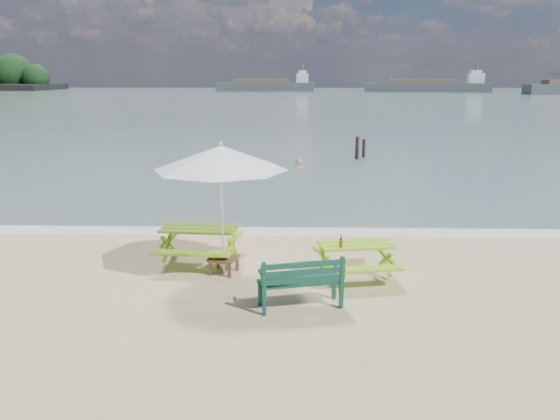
{
  "coord_description": "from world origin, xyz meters",
  "views": [
    {
      "loc": [
        0.37,
        -9.16,
        4.03
      ],
      "look_at": [
        0.06,
        3.0,
        1.0
      ],
      "focal_mm": 35.0,
      "sensor_mm": 36.0,
      "label": 1
    }
  ],
  "objects_px": {
    "patio_umbrella": "(221,158)",
    "beer_bottle": "(341,243)",
    "picnic_table_left": "(200,245)",
    "side_table": "(224,265)",
    "picnic_table_right": "(355,261)",
    "swimmer": "(298,177)",
    "park_bench": "(300,292)"
  },
  "relations": [
    {
      "from": "picnic_table_right",
      "to": "side_table",
      "type": "distance_m",
      "value": 2.72
    },
    {
      "from": "picnic_table_left",
      "to": "beer_bottle",
      "type": "height_order",
      "value": "beer_bottle"
    },
    {
      "from": "park_bench",
      "to": "patio_umbrella",
      "type": "bearing_deg",
      "value": 133.6
    },
    {
      "from": "picnic_table_left",
      "to": "side_table",
      "type": "height_order",
      "value": "picnic_table_left"
    },
    {
      "from": "side_table",
      "to": "patio_umbrella",
      "type": "relative_size",
      "value": 0.2
    },
    {
      "from": "park_bench",
      "to": "beer_bottle",
      "type": "xyz_separation_m",
      "value": [
        0.81,
        1.28,
        0.51
      ]
    },
    {
      "from": "picnic_table_right",
      "to": "beer_bottle",
      "type": "xyz_separation_m",
      "value": [
        -0.33,
        -0.24,
        0.45
      ]
    },
    {
      "from": "patio_umbrella",
      "to": "picnic_table_left",
      "type": "bearing_deg",
      "value": 131.29
    },
    {
      "from": "side_table",
      "to": "patio_umbrella",
      "type": "bearing_deg",
      "value": -45.0
    },
    {
      "from": "patio_umbrella",
      "to": "beer_bottle",
      "type": "bearing_deg",
      "value": -8.86
    },
    {
      "from": "swimmer",
      "to": "patio_umbrella",
      "type": "bearing_deg",
      "value": -97.0
    },
    {
      "from": "patio_umbrella",
      "to": "beer_bottle",
      "type": "distance_m",
      "value": 2.92
    },
    {
      "from": "picnic_table_right",
      "to": "swimmer",
      "type": "distance_m",
      "value": 13.61
    },
    {
      "from": "picnic_table_left",
      "to": "beer_bottle",
      "type": "relative_size",
      "value": 7.64
    },
    {
      "from": "park_bench",
      "to": "picnic_table_left",
      "type": "bearing_deg",
      "value": 132.94
    },
    {
      "from": "side_table",
      "to": "beer_bottle",
      "type": "bearing_deg",
      "value": -8.86
    },
    {
      "from": "park_bench",
      "to": "patio_umbrella",
      "type": "xyz_separation_m",
      "value": [
        -1.58,
        1.66,
        2.14
      ]
    },
    {
      "from": "picnic_table_left",
      "to": "beer_bottle",
      "type": "xyz_separation_m",
      "value": [
        2.99,
        -1.06,
        0.41
      ]
    },
    {
      "from": "park_bench",
      "to": "beer_bottle",
      "type": "relative_size",
      "value": 6.12
    },
    {
      "from": "picnic_table_left",
      "to": "side_table",
      "type": "distance_m",
      "value": 0.94
    },
    {
      "from": "picnic_table_right",
      "to": "park_bench",
      "type": "height_order",
      "value": "park_bench"
    },
    {
      "from": "picnic_table_left",
      "to": "side_table",
      "type": "bearing_deg",
      "value": -48.71
    },
    {
      "from": "picnic_table_right",
      "to": "beer_bottle",
      "type": "height_order",
      "value": "beer_bottle"
    },
    {
      "from": "beer_bottle",
      "to": "swimmer",
      "type": "xyz_separation_m",
      "value": [
        -0.74,
        13.79,
        -1.23
      ]
    },
    {
      "from": "park_bench",
      "to": "swimmer",
      "type": "distance_m",
      "value": 15.09
    },
    {
      "from": "picnic_table_right",
      "to": "swimmer",
      "type": "relative_size",
      "value": 1.08
    },
    {
      "from": "picnic_table_left",
      "to": "picnic_table_right",
      "type": "relative_size",
      "value": 1.05
    },
    {
      "from": "picnic_table_right",
      "to": "patio_umbrella",
      "type": "xyz_separation_m",
      "value": [
        -2.72,
        0.13,
        2.08
      ]
    },
    {
      "from": "swimmer",
      "to": "picnic_table_right",
      "type": "bearing_deg",
      "value": -85.49
    },
    {
      "from": "swimmer",
      "to": "side_table",
      "type": "bearing_deg",
      "value": -97.0
    },
    {
      "from": "picnic_table_left",
      "to": "park_bench",
      "type": "bearing_deg",
      "value": -47.06
    },
    {
      "from": "picnic_table_right",
      "to": "park_bench",
      "type": "xyz_separation_m",
      "value": [
        -1.14,
        -1.53,
        -0.06
      ]
    }
  ]
}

